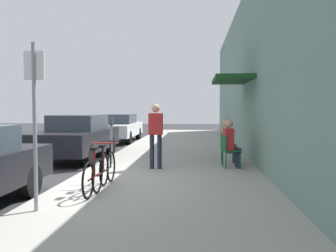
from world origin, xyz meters
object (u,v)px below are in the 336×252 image
(parked_car_1, at_px, (78,136))
(cafe_chair_1, at_px, (225,145))
(pedestrian_standing, at_px, (156,131))
(seated_patron_1, at_px, (228,139))
(cafe_chair_0, at_px, (228,149))
(street_sign, at_px, (35,113))
(bicycle_1, at_px, (97,173))
(bicycle_0, at_px, (105,169))
(seated_patron_0, at_px, (231,142))
(parking_meter, at_px, (111,137))
(parked_car_2, at_px, (119,127))

(parked_car_1, relative_size, cafe_chair_1, 5.06)
(pedestrian_standing, bearing_deg, seated_patron_1, 32.04)
(cafe_chair_0, distance_m, cafe_chair_1, 0.96)
(street_sign, height_order, bicycle_1, street_sign)
(cafe_chair_0, xyz_separation_m, seated_patron_1, (0.06, 0.96, 0.19))
(seated_patron_1, bearing_deg, parked_car_1, 167.26)
(bicycle_0, bearing_deg, seated_patron_0, 42.13)
(parking_meter, height_order, bicycle_0, parking_meter)
(cafe_chair_0, xyz_separation_m, cafe_chair_1, (-0.00, 0.96, 0.00))
(seated_patron_0, bearing_deg, parked_car_1, 157.21)
(seated_patron_1, bearing_deg, bicycle_0, -128.67)
(seated_patron_1, bearing_deg, pedestrian_standing, -147.96)
(parked_car_2, distance_m, pedestrian_standing, 8.95)
(seated_patron_0, bearing_deg, cafe_chair_1, 93.62)
(parked_car_2, height_order, bicycle_0, parked_car_2)
(bicycle_0, bearing_deg, parking_meter, 101.40)
(street_sign, bearing_deg, parked_car_2, 96.93)
(parked_car_1, height_order, seated_patron_1, parked_car_1)
(pedestrian_standing, bearing_deg, cafe_chair_0, 8.22)
(cafe_chair_1, bearing_deg, bicycle_1, -125.23)
(bicycle_1, height_order, cafe_chair_0, bicycle_1)
(seated_patron_0, relative_size, cafe_chair_1, 1.48)
(cafe_chair_1, bearing_deg, parking_meter, -170.57)
(parked_car_1, distance_m, cafe_chair_1, 4.95)
(parked_car_2, xyz_separation_m, seated_patron_0, (4.88, -8.17, 0.09))
(parked_car_2, distance_m, street_sign, 12.47)
(bicycle_1, distance_m, seated_patron_0, 4.04)
(seated_patron_1, bearing_deg, seated_patron_0, -89.99)
(parked_car_2, relative_size, cafe_chair_1, 5.06)
(parked_car_2, xyz_separation_m, parking_meter, (1.55, -7.76, 0.16))
(cafe_chair_1, bearing_deg, seated_patron_0, -86.38)
(street_sign, height_order, seated_patron_1, street_sign)
(parked_car_2, height_order, bicycle_1, parked_car_2)
(parked_car_1, relative_size, street_sign, 1.69)
(cafe_chair_1, xyz_separation_m, seated_patron_1, (0.06, -0.00, 0.19))
(seated_patron_0, bearing_deg, pedestrian_standing, -171.75)
(parked_car_2, xyz_separation_m, cafe_chair_1, (4.82, -7.22, -0.10))
(parked_car_1, xyz_separation_m, bicycle_0, (2.13, -4.54, -0.28))
(bicycle_1, relative_size, pedestrian_standing, 1.01)
(seated_patron_1, distance_m, pedestrian_standing, 2.34)
(parking_meter, xyz_separation_m, bicycle_0, (0.58, -2.89, -0.41))
(bicycle_0, xyz_separation_m, seated_patron_0, (2.75, 2.49, 0.34))
(cafe_chair_0, height_order, seated_patron_0, seated_patron_0)
(parked_car_2, height_order, pedestrian_standing, pedestrian_standing)
(cafe_chair_0, relative_size, seated_patron_0, 0.67)
(parked_car_1, distance_m, street_sign, 6.47)
(bicycle_0, bearing_deg, seated_patron_1, 51.33)
(street_sign, relative_size, cafe_chair_0, 2.99)
(cafe_chair_1, bearing_deg, cafe_chair_0, -89.95)
(parking_meter, bearing_deg, bicycle_0, -78.60)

